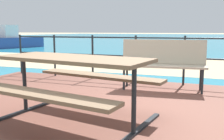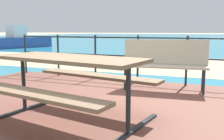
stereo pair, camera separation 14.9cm
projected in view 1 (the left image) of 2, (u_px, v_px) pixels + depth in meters
The scene contains 8 objects.
ground_plane at pixel (83, 122), 3.18m from camera, with size 240.00×240.00×0.00m, color tan.
patio_paving at pixel (83, 119), 3.18m from camera, with size 6.40×5.20×0.06m, color brown.
sea_water at pixel (199, 38), 40.18m from camera, with size 90.00×90.00×0.01m, color teal.
beach_strip at pixel (162, 65), 8.43m from camera, with size 54.00×4.19×0.01m, color tan.
picnic_table at pixel (72, 73), 2.92m from camera, with size 2.01×1.67×0.77m.
park_bench at pixel (163, 60), 4.63m from camera, with size 1.54×0.59×0.90m.
railing_fence at pixel (136, 53), 5.31m from camera, with size 5.94×0.04×0.97m.
boat_near at pixel (13, 41), 16.74m from camera, with size 2.53×4.52×1.47m.
Camera 1 is at (1.41, -2.72, 1.12)m, focal length 41.02 mm.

